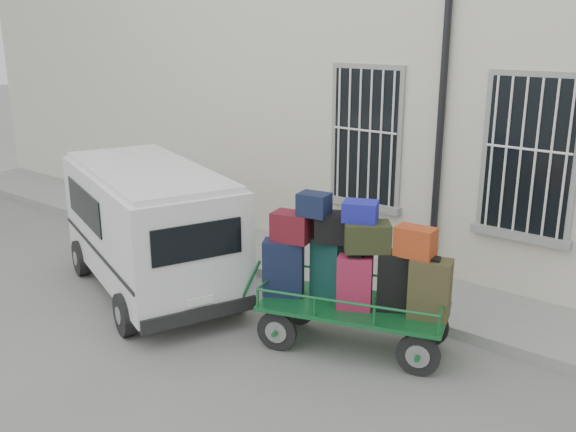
% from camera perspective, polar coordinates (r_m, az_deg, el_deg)
% --- Properties ---
extents(ground, '(80.00, 80.00, 0.00)m').
position_cam_1_polar(ground, '(8.98, -1.72, -10.04)').
color(ground, slate).
rests_on(ground, ground).
extents(building, '(24.00, 5.15, 6.00)m').
position_cam_1_polar(building, '(12.75, 14.83, 11.42)').
color(building, beige).
rests_on(building, ground).
extents(sidewalk, '(24.00, 1.70, 0.15)m').
position_cam_1_polar(sidewalk, '(10.56, 6.11, -5.48)').
color(sidewalk, gray).
rests_on(sidewalk, ground).
extents(luggage_cart, '(2.78, 1.75, 2.02)m').
position_cam_1_polar(luggage_cart, '(8.14, 5.81, -5.03)').
color(luggage_cart, black).
rests_on(luggage_cart, ground).
extents(van, '(4.25, 2.93, 1.99)m').
position_cam_1_polar(van, '(10.05, -12.24, -0.49)').
color(van, silver).
rests_on(van, ground).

